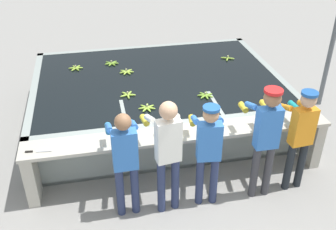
# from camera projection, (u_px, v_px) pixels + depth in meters

# --- Properties ---
(ground_plane) EXTENTS (80.00, 80.00, 0.00)m
(ground_plane) POSITION_uv_depth(u_px,v_px,m) (184.00, 188.00, 5.89)
(ground_plane) COLOR gray
(ground_plane) RESTS_ON ground
(wash_tank) EXTENTS (4.50, 3.29, 0.85)m
(wash_tank) POSITION_uv_depth(u_px,v_px,m) (158.00, 98.00, 7.43)
(wash_tank) COLOR gray
(wash_tank) RESTS_ON ground
(work_ledge) EXTENTS (4.50, 0.45, 0.85)m
(work_ledge) POSITION_uv_depth(u_px,v_px,m) (181.00, 146.00, 5.77)
(work_ledge) COLOR #B7B2A3
(work_ledge) RESTS_ON ground
(worker_0) EXTENTS (0.41, 0.71, 1.58)m
(worker_0) POSITION_uv_depth(u_px,v_px,m) (125.00, 156.00, 5.01)
(worker_0) COLOR navy
(worker_0) RESTS_ON ground
(worker_1) EXTENTS (0.47, 0.74, 1.70)m
(worker_1) POSITION_uv_depth(u_px,v_px,m) (167.00, 147.00, 5.03)
(worker_1) COLOR navy
(worker_1) RESTS_ON ground
(worker_2) EXTENTS (0.46, 0.73, 1.56)m
(worker_2) POSITION_uv_depth(u_px,v_px,m) (208.00, 146.00, 5.19)
(worker_2) COLOR navy
(worker_2) RESTS_ON ground
(worker_3) EXTENTS (0.41, 0.72, 1.72)m
(worker_3) POSITION_uv_depth(u_px,v_px,m) (266.00, 133.00, 5.26)
(worker_3) COLOR #38383D
(worker_3) RESTS_ON ground
(worker_4) EXTENTS (0.44, 0.73, 1.60)m
(worker_4) POSITION_uv_depth(u_px,v_px,m) (300.00, 131.00, 5.45)
(worker_4) COLOR #1E2328
(worker_4) RESTS_ON ground
(banana_bunch_floating_0) EXTENTS (0.27, 0.27, 0.08)m
(banana_bunch_floating_0) POSITION_uv_depth(u_px,v_px,m) (228.00, 58.00, 7.95)
(banana_bunch_floating_0) COLOR #93BC3D
(banana_bunch_floating_0) RESTS_ON wash_tank
(banana_bunch_floating_1) EXTENTS (0.28, 0.28, 0.08)m
(banana_bunch_floating_1) POSITION_uv_depth(u_px,v_px,m) (205.00, 95.00, 6.58)
(banana_bunch_floating_1) COLOR #75A333
(banana_bunch_floating_1) RESTS_ON wash_tank
(banana_bunch_floating_2) EXTENTS (0.28, 0.27, 0.08)m
(banana_bunch_floating_2) POSITION_uv_depth(u_px,v_px,m) (128.00, 95.00, 6.60)
(banana_bunch_floating_2) COLOR #9EC642
(banana_bunch_floating_2) RESTS_ON wash_tank
(banana_bunch_floating_3) EXTENTS (0.28, 0.27, 0.08)m
(banana_bunch_floating_3) POSITION_uv_depth(u_px,v_px,m) (112.00, 63.00, 7.73)
(banana_bunch_floating_3) COLOR #75A333
(banana_bunch_floating_3) RESTS_ON wash_tank
(banana_bunch_floating_4) EXTENTS (0.28, 0.28, 0.08)m
(banana_bunch_floating_4) POSITION_uv_depth(u_px,v_px,m) (127.00, 72.00, 7.39)
(banana_bunch_floating_4) COLOR #9EC642
(banana_bunch_floating_4) RESTS_ON wash_tank
(banana_bunch_floating_5) EXTENTS (0.27, 0.28, 0.08)m
(banana_bunch_floating_5) POSITION_uv_depth(u_px,v_px,m) (147.00, 108.00, 6.22)
(banana_bunch_floating_5) COLOR #93BC3D
(banana_bunch_floating_5) RESTS_ON wash_tank
(banana_bunch_floating_6) EXTENTS (0.28, 0.27, 0.08)m
(banana_bunch_floating_6) POSITION_uv_depth(u_px,v_px,m) (76.00, 68.00, 7.53)
(banana_bunch_floating_6) COLOR #93BC3D
(banana_bunch_floating_6) RESTS_ON wash_tank
(banana_bunch_ledge_0) EXTENTS (0.25, 0.25, 0.08)m
(banana_bunch_ledge_0) POSITION_uv_depth(u_px,v_px,m) (265.00, 125.00, 5.78)
(banana_bunch_ledge_0) COLOR #75A333
(banana_bunch_ledge_0) RESTS_ON work_ledge
(knife_0) EXTENTS (0.22, 0.31, 0.02)m
(knife_0) POSITION_uv_depth(u_px,v_px,m) (223.00, 126.00, 5.77)
(knife_0) COLOR silver
(knife_0) RESTS_ON work_ledge
(knife_1) EXTENTS (0.35, 0.07, 0.02)m
(knife_1) POSITION_uv_depth(u_px,v_px,m) (34.00, 151.00, 5.23)
(knife_1) COLOR silver
(knife_1) RESTS_ON work_ledge
(support_post_right) EXTENTS (0.09, 0.09, 3.20)m
(support_post_right) POSITION_uv_depth(u_px,v_px,m) (336.00, 28.00, 7.28)
(support_post_right) COLOR slate
(support_post_right) RESTS_ON ground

